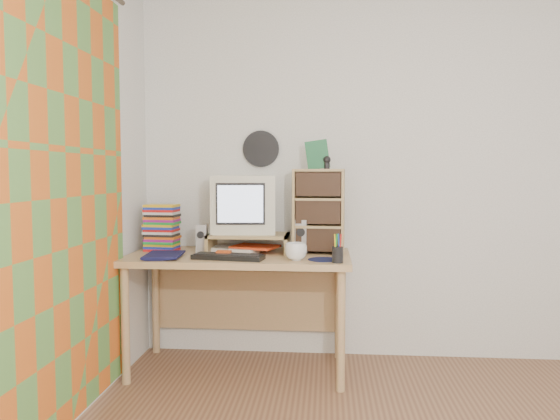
% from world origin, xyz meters
% --- Properties ---
extents(back_wall, '(3.50, 0.00, 3.50)m').
position_xyz_m(back_wall, '(0.00, 1.75, 1.25)').
color(back_wall, white).
rests_on(back_wall, floor).
extents(curtain, '(0.00, 2.20, 2.20)m').
position_xyz_m(curtain, '(-1.71, 0.48, 1.15)').
color(curtain, orange).
rests_on(curtain, left_wall).
extents(wall_disc, '(0.25, 0.02, 0.25)m').
position_xyz_m(wall_disc, '(-0.93, 1.73, 1.43)').
color(wall_disc, black).
rests_on(wall_disc, back_wall).
extents(desk, '(1.40, 0.70, 0.75)m').
position_xyz_m(desk, '(-1.03, 1.44, 0.62)').
color(desk, tan).
rests_on(desk, floor).
extents(monitor_riser, '(0.52, 0.30, 0.12)m').
position_xyz_m(monitor_riser, '(-0.98, 1.48, 0.84)').
color(monitor_riser, tan).
rests_on(monitor_riser, desk).
extents(crt_monitor, '(0.44, 0.44, 0.38)m').
position_xyz_m(crt_monitor, '(-1.02, 1.53, 1.06)').
color(crt_monitor, beige).
rests_on(crt_monitor, monitor_riser).
extents(speaker_left, '(0.07, 0.07, 0.18)m').
position_xyz_m(speaker_left, '(-1.28, 1.43, 0.84)').
color(speaker_left, '#A2A2A6').
rests_on(speaker_left, desk).
extents(speaker_right, '(0.09, 0.09, 0.22)m').
position_xyz_m(speaker_right, '(-0.64, 1.45, 0.86)').
color(speaker_right, '#A2A2A6').
rests_on(speaker_right, desk).
extents(keyboard, '(0.44, 0.21, 0.03)m').
position_xyz_m(keyboard, '(-1.06, 1.18, 0.76)').
color(keyboard, black).
rests_on(keyboard, desk).
extents(dvd_stack, '(0.22, 0.16, 0.29)m').
position_xyz_m(dvd_stack, '(-1.56, 1.50, 0.90)').
color(dvd_stack, brown).
rests_on(dvd_stack, desk).
extents(cd_rack, '(0.33, 0.19, 0.54)m').
position_xyz_m(cd_rack, '(-0.53, 1.47, 1.02)').
color(cd_rack, tan).
rests_on(cd_rack, desk).
extents(mug, '(0.16, 0.16, 0.10)m').
position_xyz_m(mug, '(-0.66, 1.17, 0.80)').
color(mug, white).
rests_on(mug, desk).
extents(diary, '(0.28, 0.22, 0.05)m').
position_xyz_m(diary, '(-1.57, 1.21, 0.78)').
color(diary, '#11123E').
rests_on(diary, desk).
extents(mousepad, '(0.20, 0.20, 0.00)m').
position_xyz_m(mousepad, '(-0.49, 1.21, 0.75)').
color(mousepad, '#0F1535').
rests_on(mousepad, desk).
extents(pen_cup, '(0.08, 0.08, 0.13)m').
position_xyz_m(pen_cup, '(-0.41, 1.11, 0.81)').
color(pen_cup, black).
rests_on(pen_cup, desk).
extents(papers, '(0.38, 0.32, 0.04)m').
position_xyz_m(papers, '(-1.02, 1.51, 0.77)').
color(papers, white).
rests_on(papers, desk).
extents(red_box, '(0.09, 0.06, 0.04)m').
position_xyz_m(red_box, '(-1.10, 1.23, 0.77)').
color(red_box, '#C34414').
rests_on(red_box, desk).
extents(game_box, '(0.14, 0.04, 0.18)m').
position_xyz_m(game_box, '(-0.54, 1.45, 1.38)').
color(game_box, '#1A5D34').
rests_on(game_box, cd_rack).
extents(webcam, '(0.05, 0.05, 0.08)m').
position_xyz_m(webcam, '(-0.48, 1.43, 1.33)').
color(webcam, black).
rests_on(webcam, cd_rack).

